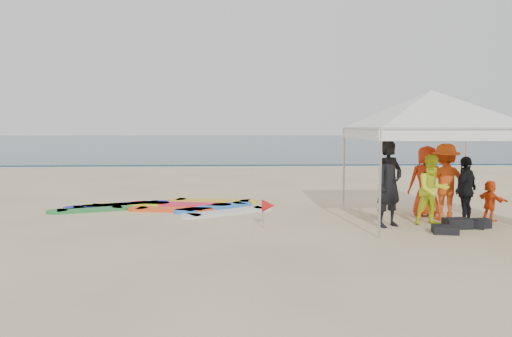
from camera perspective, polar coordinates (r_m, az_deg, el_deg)
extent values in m
plane|color=beige|center=(9.80, 0.36, -8.33)|extent=(120.00, 120.00, 0.00)
cube|color=#0C2633|center=(69.56, -2.15, 3.11)|extent=(160.00, 84.00, 0.08)
cube|color=silver|center=(27.82, -1.54, 0.31)|extent=(160.00, 1.20, 0.01)
imported|color=black|center=(11.44, 15.00, -1.68)|extent=(0.84, 0.76, 1.93)
imported|color=#E2F322|center=(11.95, 19.51, -2.33)|extent=(0.83, 0.68, 1.59)
imported|color=#E34B14|center=(12.64, 20.79, -1.46)|extent=(1.19, 0.69, 1.82)
imported|color=black|center=(12.38, 22.84, -2.29)|extent=(0.94, 0.88, 1.55)
imported|color=red|center=(12.99, 18.89, -1.39)|extent=(0.88, 0.60, 1.75)
imported|color=#E94A14|center=(13.06, 25.18, -3.33)|extent=(0.47, 0.93, 0.96)
cylinder|color=#A5A5A8|center=(13.36, 10.01, -0.11)|extent=(0.05, 0.05, 2.18)
cylinder|color=#A5A5A8|center=(14.43, 22.80, -0.05)|extent=(0.05, 0.05, 2.18)
cylinder|color=#A5A5A8|center=(10.21, 14.00, -1.72)|extent=(0.05, 0.05, 2.18)
cube|color=white|center=(10.73, 22.53, 3.57)|extent=(3.37, 0.02, 0.24)
cube|color=white|center=(13.76, 16.75, 3.96)|extent=(3.37, 0.02, 0.24)
cube|color=white|center=(11.72, 11.82, 3.93)|extent=(0.02, 3.37, 0.24)
cube|color=white|center=(12.93, 26.05, 3.62)|extent=(0.02, 3.37, 0.24)
pyramid|color=white|center=(12.25, 19.42, 8.44)|extent=(4.63, 4.63, 0.87)
cylinder|color=#A5A5A8|center=(10.97, 0.80, -5.30)|extent=(0.02, 0.02, 0.60)
cone|color=red|center=(10.94, 1.43, -4.27)|extent=(0.28, 0.28, 0.28)
cube|color=black|center=(11.83, 22.01, -5.84)|extent=(0.59, 0.40, 0.22)
cube|color=black|center=(12.03, 23.62, -5.82)|extent=(0.55, 0.51, 0.18)
cube|color=black|center=(11.21, 20.80, -6.54)|extent=(0.58, 0.50, 0.16)
cube|color=black|center=(12.11, 24.35, -5.72)|extent=(0.39, 0.30, 0.20)
cube|color=#EA1B3F|center=(14.21, -8.63, -4.08)|extent=(2.45, 1.02, 0.07)
cube|color=blue|center=(13.59, -4.78, -4.45)|extent=(1.86, 1.64, 0.07)
cube|color=#171ECA|center=(14.41, -15.52, -4.08)|extent=(2.35, 1.39, 0.07)
cube|color=#227C35|center=(13.89, -18.42, -4.49)|extent=(1.71, 1.05, 0.07)
cube|color=gold|center=(14.75, -4.97, -3.71)|extent=(2.23, 0.95, 0.07)
cube|color=silver|center=(12.83, -3.14, -5.01)|extent=(2.12, 1.55, 0.07)
cube|color=#CFCA15|center=(14.40, -14.57, -4.06)|extent=(1.91, 0.87, 0.07)
cube|color=#F94B15|center=(13.39, -9.73, -4.65)|extent=(1.86, 0.82, 0.07)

